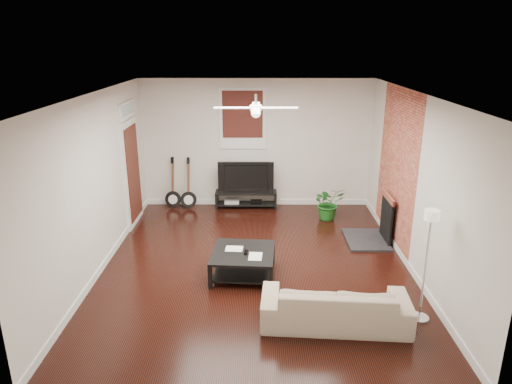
# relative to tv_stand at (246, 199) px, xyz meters

# --- Properties ---
(room) EXTENTS (5.01, 6.01, 2.81)m
(room) POSITION_rel_tv_stand_xyz_m (0.23, -2.78, 1.21)
(room) COLOR black
(room) RESTS_ON ground
(brick_accent) EXTENTS (0.02, 2.20, 2.80)m
(brick_accent) POSITION_rel_tv_stand_xyz_m (2.72, -1.78, 1.21)
(brick_accent) COLOR #A54335
(brick_accent) RESTS_ON floor
(fireplace) EXTENTS (0.80, 1.10, 0.92)m
(fireplace) POSITION_rel_tv_stand_xyz_m (2.43, -1.78, 0.27)
(fireplace) COLOR black
(fireplace) RESTS_ON floor
(window_back) EXTENTS (1.00, 0.06, 1.30)m
(window_back) POSITION_rel_tv_stand_xyz_m (-0.07, 0.19, 1.76)
(window_back) COLOR #3A110F
(window_back) RESTS_ON wall_back
(door_left) EXTENTS (0.08, 1.00, 2.50)m
(door_left) POSITION_rel_tv_stand_xyz_m (-2.23, -0.88, 1.06)
(door_left) COLOR white
(door_left) RESTS_ON wall_left
(tv_stand) EXTENTS (1.35, 0.36, 0.38)m
(tv_stand) POSITION_rel_tv_stand_xyz_m (0.00, 0.00, 0.00)
(tv_stand) COLOR black
(tv_stand) RESTS_ON floor
(tv) EXTENTS (1.21, 0.16, 0.70)m
(tv) POSITION_rel_tv_stand_xyz_m (0.00, 0.02, 0.54)
(tv) COLOR black
(tv) RESTS_ON tv_stand
(coffee_table) EXTENTS (1.03, 1.03, 0.41)m
(coffee_table) POSITION_rel_tv_stand_xyz_m (0.03, -3.11, 0.01)
(coffee_table) COLOR black
(coffee_table) RESTS_ON floor
(sofa) EXTENTS (1.97, 0.88, 0.56)m
(sofa) POSITION_rel_tv_stand_xyz_m (1.27, -4.41, 0.09)
(sofa) COLOR tan
(sofa) RESTS_ON floor
(floor_lamp) EXTENTS (0.28, 0.28, 1.56)m
(floor_lamp) POSITION_rel_tv_stand_xyz_m (2.43, -4.31, 0.59)
(floor_lamp) COLOR silver
(floor_lamp) RESTS_ON floor
(potted_plant) EXTENTS (0.76, 0.71, 0.71)m
(potted_plant) POSITION_rel_tv_stand_xyz_m (1.72, -0.68, 0.16)
(potted_plant) COLOR #1B601D
(potted_plant) RESTS_ON floor
(guitar_left) EXTENTS (0.39, 0.30, 1.14)m
(guitar_left) POSITION_rel_tv_stand_xyz_m (-1.62, -0.03, 0.38)
(guitar_left) COLOR black
(guitar_left) RESTS_ON floor
(guitar_right) EXTENTS (0.36, 0.26, 1.14)m
(guitar_right) POSITION_rel_tv_stand_xyz_m (-1.27, -0.06, 0.38)
(guitar_right) COLOR black
(guitar_right) RESTS_ON floor
(ceiling_fan) EXTENTS (1.24, 1.24, 0.32)m
(ceiling_fan) POSITION_rel_tv_stand_xyz_m (0.23, -2.78, 2.41)
(ceiling_fan) COLOR white
(ceiling_fan) RESTS_ON ceiling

